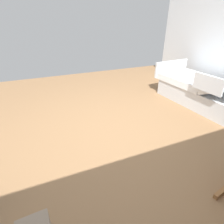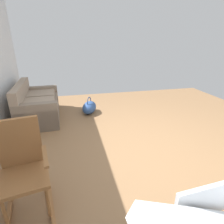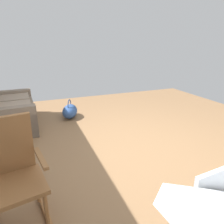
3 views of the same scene
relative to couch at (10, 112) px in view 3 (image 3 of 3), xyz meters
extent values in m
plane|color=olive|center=(-1.78, -1.89, -0.31)|extent=(7.10, 7.10, 0.00)
cube|color=silver|center=(-3.47, -1.74, 0.32)|extent=(0.08, 0.56, 0.28)
cube|color=#7D6C5C|center=(0.00, -0.03, -0.08)|extent=(1.64, 0.94, 0.45)
cube|color=gray|center=(-0.36, -0.09, 0.18)|extent=(0.71, 0.68, 0.10)
cube|color=gray|center=(0.37, -0.05, 0.18)|extent=(0.71, 0.68, 0.10)
cube|color=#7D6C5C|center=(-0.71, -0.07, -0.01)|extent=(0.23, 0.86, 0.60)
cube|color=#7D6C5C|center=(0.71, 0.01, -0.01)|extent=(0.23, 0.86, 0.60)
cube|color=brown|center=(-2.65, -0.47, -0.28)|extent=(0.76, 0.17, 0.05)
cylinder|color=brown|center=(-2.84, -0.48, -0.06)|extent=(0.04, 0.04, 0.40)
cylinder|color=brown|center=(-2.47, -0.42, -0.06)|extent=(0.04, 0.04, 0.40)
cube|color=brown|center=(-2.69, -0.26, 0.14)|extent=(0.54, 0.55, 0.04)
cube|color=brown|center=(-2.49, -0.23, 0.44)|extent=(0.19, 0.45, 0.60)
cube|color=brown|center=(-2.67, -0.49, 0.36)|extent=(0.39, 0.11, 0.03)
ellipsoid|color=#2D4C84|center=(0.05, -1.21, -0.16)|extent=(0.64, 0.51, 0.30)
torus|color=navy|center=(0.05, -1.21, -0.03)|extent=(0.28, 0.13, 0.30)
camera|label=1|loc=(-0.87, 0.28, 1.31)|focal=28.64mm
camera|label=2|loc=(-4.32, -0.81, 1.46)|focal=29.24mm
camera|label=3|loc=(-4.32, -0.51, 1.32)|focal=31.89mm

